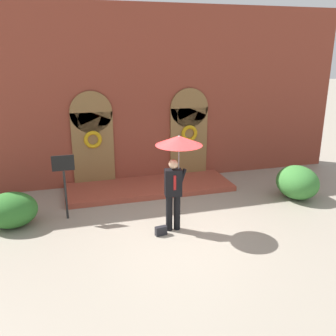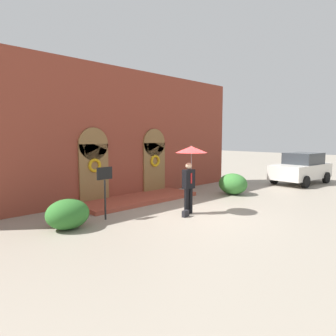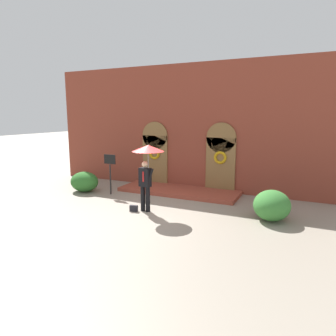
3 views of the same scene
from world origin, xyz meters
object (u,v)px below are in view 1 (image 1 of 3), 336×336
object	(u,v)px
person_with_umbrella	(177,155)
sign_post	(64,176)
handbag	(161,231)
shrub_right	(297,182)
shrub_left	(11,210)

from	to	relation	value
person_with_umbrella	sign_post	bearing A→B (deg)	151.73
handbag	shrub_right	world-z (taller)	shrub_right
person_with_umbrella	shrub_left	bearing A→B (deg)	161.82
handbag	shrub_left	distance (m)	3.78
handbag	sign_post	bearing A→B (deg)	133.86
shrub_left	person_with_umbrella	bearing A→B (deg)	-18.18
shrub_right	sign_post	bearing A→B (deg)	176.24
handbag	shrub_left	world-z (taller)	shrub_left
person_with_umbrella	handbag	bearing A→B (deg)	-156.57
person_with_umbrella	shrub_left	xyz separation A→B (m)	(-3.92, 1.29, -1.47)
shrub_left	shrub_right	size ratio (longest dim) A/B	0.92
sign_post	handbag	bearing A→B (deg)	-36.83
sign_post	shrub_left	distance (m)	1.52
handbag	sign_post	size ratio (longest dim) A/B	0.16
handbag	shrub_left	xyz separation A→B (m)	(-3.45, 1.49, 0.33)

